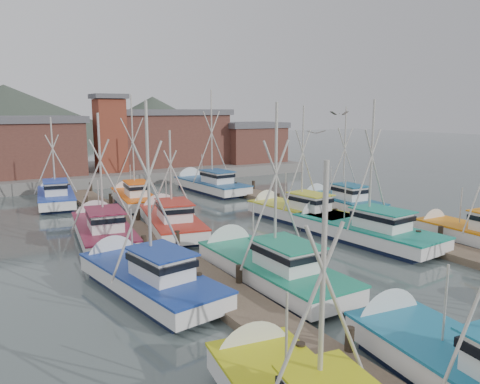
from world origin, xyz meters
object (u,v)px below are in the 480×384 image
boat_4 (265,266)px  boat_8 (170,220)px  boat_12 (133,198)px  lookout_tower (110,133)px  boat_0 (470,371)px

boat_4 → boat_8: 11.20m
boat_4 → boat_12: 20.45m
lookout_tower → boat_8: lookout_tower is taller
boat_12 → boat_8: bearing=-86.4°
boat_0 → boat_12: (0.14, 31.03, 0.00)m
boat_4 → lookout_tower: bearing=85.6°
boat_0 → boat_8: boat_0 is taller
lookout_tower → boat_8: (-2.53, -23.23, -4.87)m
boat_0 → boat_12: bearing=96.3°
boat_0 → boat_4: bearing=96.6°
lookout_tower → boat_0: (-2.20, -45.01, -4.87)m
boat_0 → boat_8: 21.78m
lookout_tower → boat_0: bearing=-92.8°
boat_4 → boat_12: size_ratio=0.99×
boat_8 → boat_0: bearing=-78.1°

